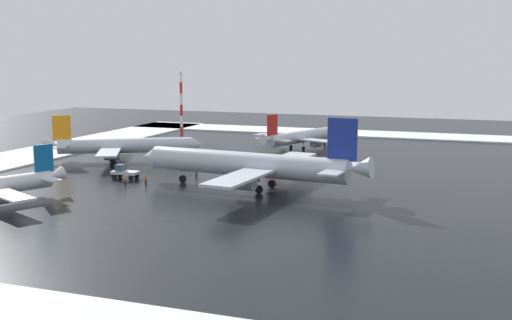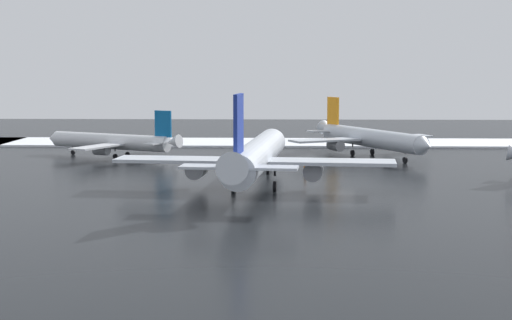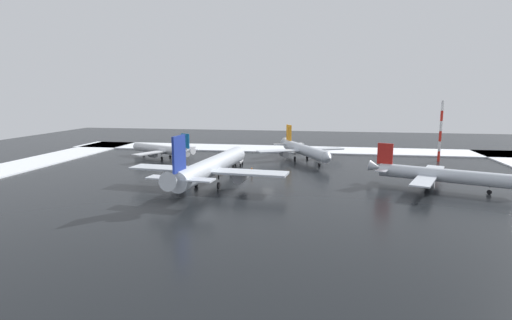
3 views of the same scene
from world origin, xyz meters
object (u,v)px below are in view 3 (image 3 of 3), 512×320
object	(u,v)px
airplane_distant_tail	(438,175)
ground_crew_mid_apron	(252,170)
airplane_foreground_jet	(162,149)
antenna_mast	(441,131)
airplane_far_rear	(304,150)
ground_crew_near_tug	(216,163)
ground_crew_beside_wing	(221,165)
airplane_parked_starboard	(211,167)
pushback_tug	(238,161)

from	to	relation	value
airplane_distant_tail	ground_crew_mid_apron	distance (m)	40.45
airplane_foreground_jet	antenna_mast	size ratio (longest dim) A/B	1.45
ground_crew_mid_apron	antenna_mast	distance (m)	56.40
antenna_mast	airplane_far_rear	bearing A→B (deg)	8.03
airplane_distant_tail	ground_crew_near_tug	xyz separation A→B (m)	(50.52, -15.56, -1.86)
ground_crew_beside_wing	airplane_parked_starboard	bearing A→B (deg)	109.56
airplane_parked_starboard	ground_crew_mid_apron	world-z (taller)	airplane_parked_starboard
pushback_tug	ground_crew_mid_apron	world-z (taller)	pushback_tug
ground_crew_mid_apron	antenna_mast	xyz separation A→B (m)	(-48.93, -27.00, 7.61)
airplane_parked_starboard	ground_crew_mid_apron	xyz separation A→B (m)	(-6.28, -12.61, -2.97)
airplane_far_rear	ground_crew_mid_apron	distance (m)	24.47
antenna_mast	pushback_tug	bearing A→B (deg)	16.32
airplane_parked_starboard	antenna_mast	size ratio (longest dim) A/B	2.34
ground_crew_beside_wing	pushback_tug	bearing A→B (deg)	-105.56
airplane_far_rear	ground_crew_near_tug	xyz separation A→B (m)	(22.06, 14.01, -2.13)
airplane_distant_tail	ground_crew_mid_apron	xyz separation A→B (m)	(39.63, -7.90, -1.86)
airplane_far_rear	ground_crew_near_tug	distance (m)	26.22
airplane_parked_starboard	ground_crew_near_tug	size ratio (longest dim) A/B	23.52
ground_crew_near_tug	ground_crew_mid_apron	bearing A→B (deg)	-130.08
pushback_tug	antenna_mast	distance (m)	57.44
airplane_parked_starboard	ground_crew_mid_apron	bearing A→B (deg)	-21.09
pushback_tug	ground_crew_near_tug	size ratio (longest dim) A/B	2.74
antenna_mast	airplane_foreground_jet	bearing A→B (deg)	5.70
airplane_far_rear	antenna_mast	world-z (taller)	antenna_mast
ground_crew_mid_apron	airplane_far_rear	bearing A→B (deg)	-154.68
airplane_far_rear	pushback_tug	world-z (taller)	airplane_far_rear
airplane_foreground_jet	ground_crew_mid_apron	xyz separation A→B (m)	(-30.56, 19.07, -1.63)
pushback_tug	ground_crew_near_tug	bearing A→B (deg)	120.53
airplane_parked_starboard	ground_crew_beside_wing	distance (m)	18.07
pushback_tug	ground_crew_mid_apron	size ratio (longest dim) A/B	2.74
airplane_far_rear	airplane_foreground_jet	bearing A→B (deg)	-113.31
airplane_parked_starboard	airplane_foreground_jet	xyz separation A→B (m)	(24.28, -31.68, -1.34)
airplane_far_rear	ground_crew_near_tug	bearing A→B (deg)	-84.46
airplane_far_rear	ground_crew_mid_apron	world-z (taller)	airplane_far_rear
airplane_far_rear	airplane_parked_starboard	bearing A→B (deg)	-53.85
ground_crew_beside_wing	antenna_mast	distance (m)	62.22
airplane_parked_starboard	airplane_far_rear	distance (m)	38.48
airplane_distant_tail	ground_crew_beside_wing	world-z (taller)	airplane_distant_tail
airplane_parked_starboard	antenna_mast	xyz separation A→B (m)	(-55.21, -39.61, 4.63)
airplane_distant_tail	ground_crew_near_tug	size ratio (longest dim) A/B	16.19
airplane_parked_starboard	airplane_foreground_jet	distance (m)	39.94
airplane_far_rear	ground_crew_mid_apron	xyz separation A→B (m)	(11.16, 21.67, -2.13)
pushback_tug	ground_crew_near_tug	world-z (taller)	pushback_tug
ground_crew_mid_apron	ground_crew_beside_wing	distance (m)	10.13
ground_crew_near_tug	ground_crew_beside_wing	xyz separation A→B (m)	(-2.11, 2.62, 0.00)
airplane_far_rear	airplane_distant_tail	size ratio (longest dim) A/B	1.06
airplane_distant_tail	antenna_mast	bearing A→B (deg)	96.08
ground_crew_near_tug	airplane_distant_tail	bearing A→B (deg)	-112.10
airplane_foreground_jet	ground_crew_near_tug	bearing A→B (deg)	175.42
pushback_tug	ground_crew_near_tug	xyz separation A→B (m)	(5.14, 3.32, -0.31)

